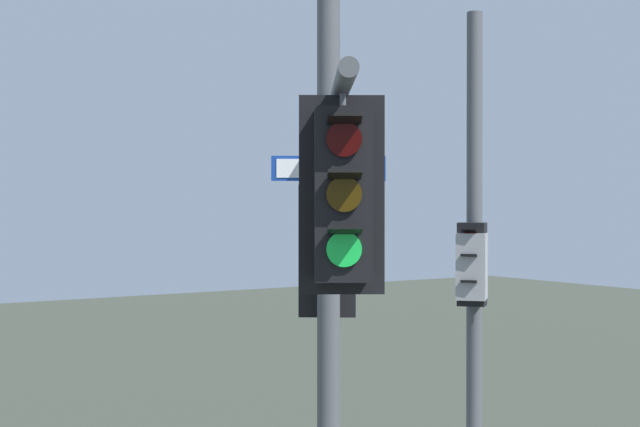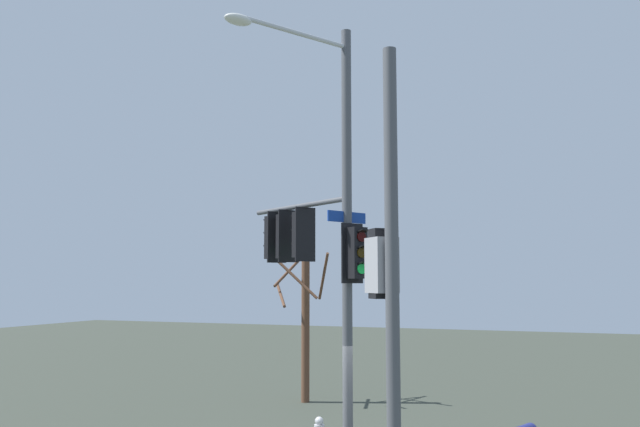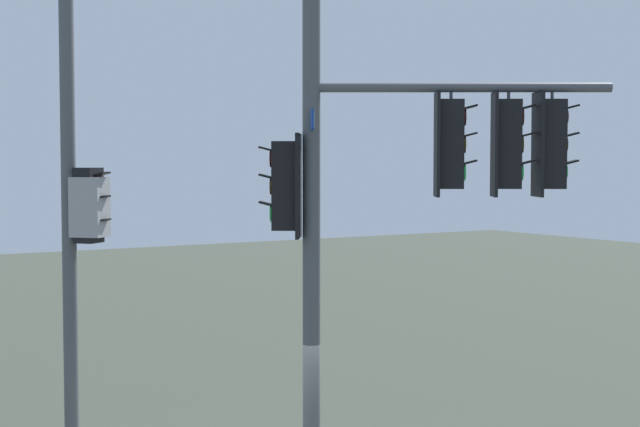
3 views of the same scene
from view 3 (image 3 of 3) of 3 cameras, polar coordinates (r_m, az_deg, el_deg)
The scene contains 2 objects.
main_signal_pole_assembly at distance 11.61m, azimuth 4.12°, elevation 4.88°, with size 3.77×4.74×9.55m.
secondary_pole_assembly at distance 14.00m, azimuth -14.71°, elevation -0.37°, with size 0.64×0.67×7.55m.
Camera 3 is at (5.95, 10.25, 4.75)m, focal length 51.80 mm.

